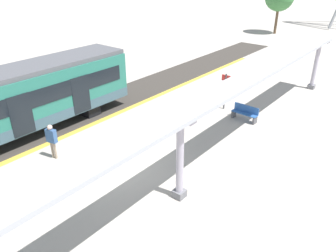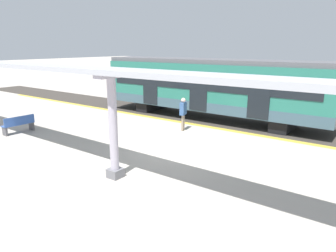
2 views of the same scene
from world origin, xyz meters
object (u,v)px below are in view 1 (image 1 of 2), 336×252
Objects in this scene: bench_mid_platform at (245,113)px; canopy_pillar_third at (316,65)px; platform_info_sign at (225,88)px; canopy_pillar_second at (180,159)px; train_near_carriage at (7,106)px; passenger_waiting_near_edge at (52,138)px.

canopy_pillar_third is at bearing 80.65° from bench_mid_platform.
canopy_pillar_second is at bearing -70.47° from platform_info_sign.
bench_mid_platform is at bearing -20.72° from platform_info_sign.
bench_mid_platform is (8.05, 9.39, -1.39)m from train_near_carriage.
platform_info_sign is at bearing 159.28° from bench_mid_platform.
canopy_pillar_second is at bearing 12.47° from passenger_waiting_near_edge.
passenger_waiting_near_edge reaches higher than bench_mid_platform.
platform_info_sign is (6.32, 10.05, -0.50)m from train_near_carriage.
canopy_pillar_second is 6.32m from passenger_waiting_near_edge.
passenger_waiting_near_edge is (-3.14, -9.81, -0.27)m from platform_info_sign.
passenger_waiting_near_edge is at bearing 4.34° from train_near_carriage.
canopy_pillar_second reaches higher than passenger_waiting_near_edge.
passenger_waiting_near_edge is at bearing -167.53° from canopy_pillar_second.
passenger_waiting_near_edge is at bearing -110.06° from canopy_pillar_third.
canopy_pillar_third is at bearing 90.00° from canopy_pillar_second.
passenger_waiting_near_edge is (-6.13, -1.36, -0.66)m from canopy_pillar_second.
train_near_carriage is 19.42m from canopy_pillar_third.
canopy_pillar_second and canopy_pillar_third have the same top height.
train_near_carriage is 9.45m from canopy_pillar_second.
passenger_waiting_near_edge is (-4.87, -9.15, 0.61)m from bench_mid_platform.
bench_mid_platform is 0.90× the size of passenger_waiting_near_edge.
canopy_pillar_second is 2.23× the size of bench_mid_platform.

